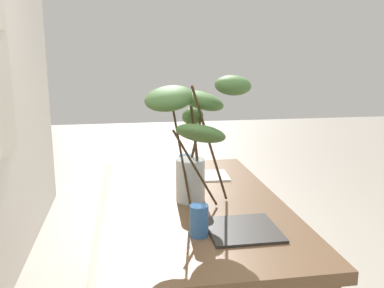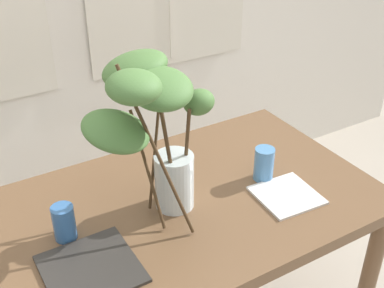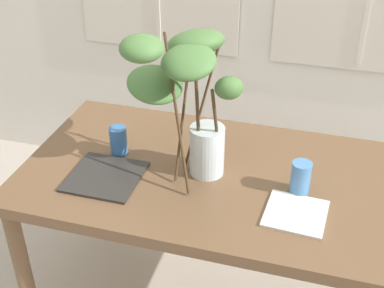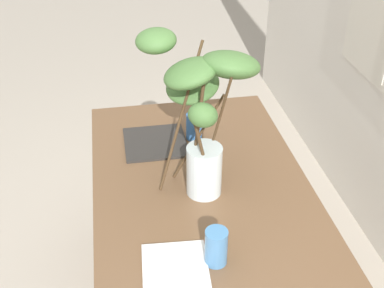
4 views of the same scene
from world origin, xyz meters
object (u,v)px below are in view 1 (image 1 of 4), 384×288
at_px(drinking_glass_blue_right, 186,167).
at_px(plate_square_right, 209,176).
at_px(dining_table, 190,218).
at_px(vase_with_branches, 193,129).
at_px(drinking_glass_blue_left, 199,221).
at_px(plate_square_left, 243,229).

bearing_deg(drinking_glass_blue_right, plate_square_right, -88.22).
distance_m(dining_table, vase_with_branches, 0.46).
distance_m(drinking_glass_blue_left, drinking_glass_blue_right, 0.77).
relative_size(drinking_glass_blue_left, drinking_glass_blue_right, 0.93).
height_order(vase_with_branches, drinking_glass_blue_left, vase_with_branches).
distance_m(drinking_glass_blue_left, plate_square_left, 0.19).
relative_size(dining_table, vase_with_branches, 2.44).
xyz_separation_m(dining_table, drinking_glass_blue_left, (-0.39, 0.03, 0.15)).
bearing_deg(drinking_glass_blue_right, drinking_glass_blue_left, 175.38).
height_order(vase_with_branches, plate_square_left, vase_with_branches).
xyz_separation_m(drinking_glass_blue_right, plate_square_left, (-0.75, -0.12, -0.06)).
distance_m(dining_table, drinking_glass_blue_right, 0.41).
bearing_deg(plate_square_left, plate_square_right, -1.34).
relative_size(vase_with_branches, plate_square_right, 2.84).
height_order(drinking_glass_blue_right, plate_square_left, drinking_glass_blue_right).
bearing_deg(drinking_glass_blue_right, plate_square_left, -170.91).
bearing_deg(drinking_glass_blue_left, plate_square_right, -14.53).
xyz_separation_m(plate_square_left, plate_square_right, (0.76, -0.02, -0.00)).
xyz_separation_m(dining_table, plate_square_right, (0.38, -0.17, 0.10)).
bearing_deg(dining_table, vase_with_branches, -179.61).
bearing_deg(dining_table, drinking_glass_blue_left, 175.62).
bearing_deg(plate_square_right, drinking_glass_blue_left, 165.47).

